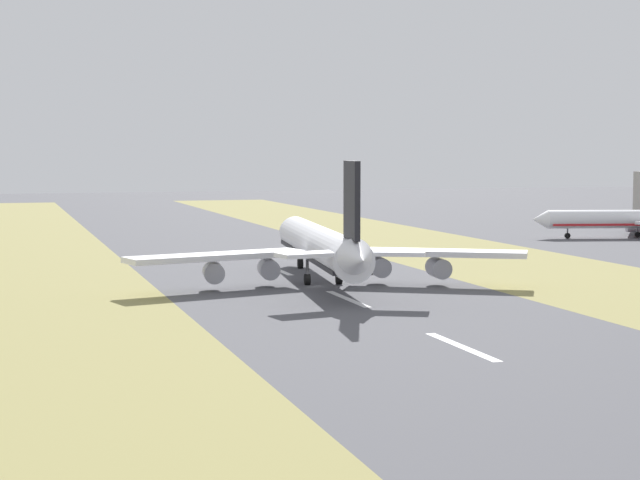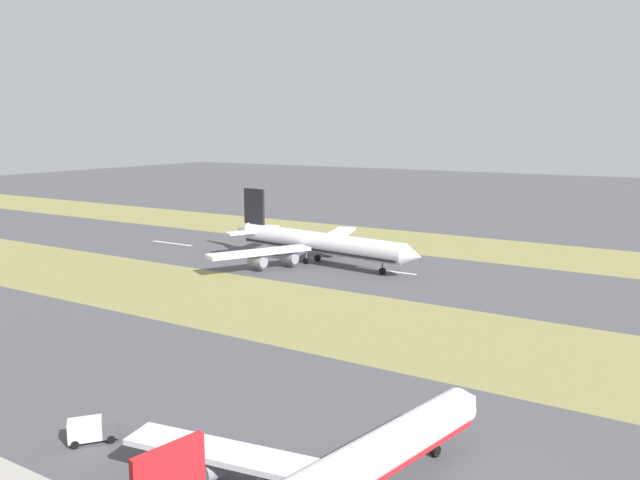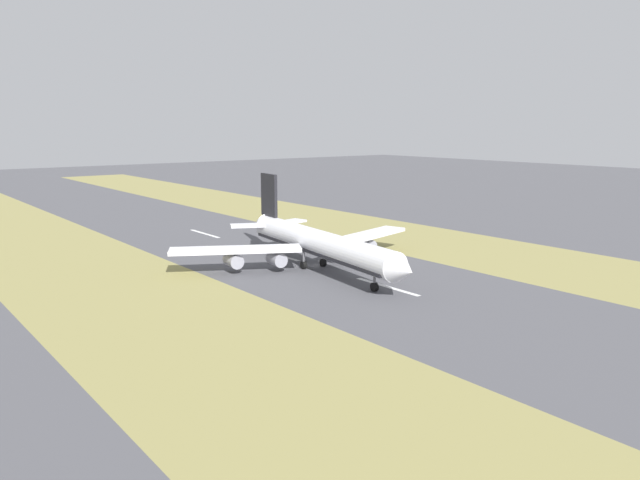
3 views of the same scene
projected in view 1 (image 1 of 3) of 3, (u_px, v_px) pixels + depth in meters
ground_plane at (317, 286)px, 170.66m from camera, size 800.00×800.00×0.00m
grass_median_west at (25, 297)px, 157.59m from camera, size 40.00×600.00×0.01m
grass_median_east at (567, 277)px, 183.72m from camera, size 40.00×600.00×0.01m
centreline_dash_near at (462, 347)px, 117.86m from camera, size 1.20×18.00×0.01m
centreline_dash_mid at (347, 299)px, 156.00m from camera, size 1.20×18.00×0.01m
centreline_dash_far at (278, 270)px, 194.13m from camera, size 1.20×18.00×0.01m
airplane_main_jet at (322, 247)px, 173.25m from camera, size 63.64×67.16×20.20m
airplane_parked_apron at (638, 220)px, 265.04m from camera, size 50.67×47.61×15.39m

